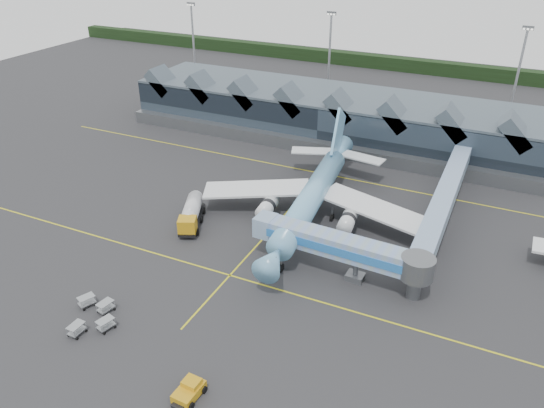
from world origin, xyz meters
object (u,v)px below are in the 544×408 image
at_px(fuel_truck, 192,212).
at_px(pushback_tug, 189,391).
at_px(main_airliner, 313,194).
at_px(jet_bridge, 350,250).

relative_size(fuel_truck, pushback_tug, 2.61).
distance_m(main_airliner, pushback_tug, 40.17).
distance_m(fuel_truck, pushback_tug, 35.19).
xyz_separation_m(main_airliner, jet_bridge, (10.47, -13.49, 0.32)).
bearing_deg(main_airliner, pushback_tug, -92.68).
distance_m(main_airliner, fuel_truck, 19.73).
height_order(jet_bridge, pushback_tug, jet_bridge).
xyz_separation_m(fuel_truck, pushback_tug, (18.79, -29.73, -1.25)).
relative_size(jet_bridge, fuel_truck, 2.41).
height_order(jet_bridge, fuel_truck, jet_bridge).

